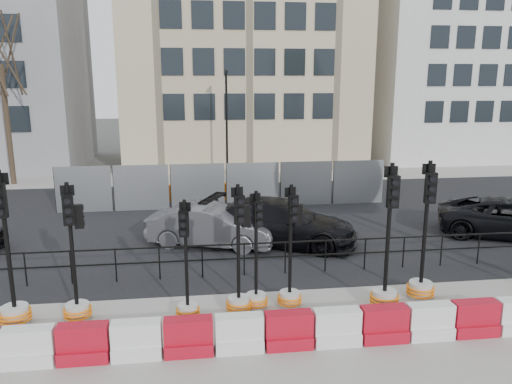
{
  "coord_description": "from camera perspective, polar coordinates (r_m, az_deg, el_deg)",
  "views": [
    {
      "loc": [
        -1.38,
        -12.26,
        5.62
      ],
      "look_at": [
        0.57,
        3.0,
        2.07
      ],
      "focal_mm": 35.0,
      "sensor_mm": 36.0,
      "label": 1
    }
  ],
  "objects": [
    {
      "name": "ground",
      "position": [
        13.56,
        -0.81,
        -11.51
      ],
      "size": [
        120.0,
        120.0,
        0.0
      ],
      "primitive_type": "plane",
      "color": "#51514C",
      "rests_on": "ground"
    },
    {
      "name": "traffic_signal_h",
      "position": [
        13.68,
        18.45,
        -8.57
      ],
      "size": [
        0.72,
        0.72,
        3.63
      ],
      "rotation": [
        0.0,
        0.0,
        -0.08
      ],
      "color": "#BBBBB7",
      "rests_on": "ground"
    },
    {
      "name": "barrier_row",
      "position": [
        10.91,
        0.92,
        -15.82
      ],
      "size": [
        12.55,
        0.5,
        0.8
      ],
      "color": "red",
      "rests_on": "ground"
    },
    {
      "name": "car_d",
      "position": [
        20.1,
        27.17,
        -2.68
      ],
      "size": [
        6.08,
        6.73,
        1.39
      ],
      "primitive_type": "imported",
      "rotation": [
        0.0,
        0.0,
        1.14
      ],
      "color": "black",
      "rests_on": "ground"
    },
    {
      "name": "traffic_signal_e",
      "position": [
        12.54,
        0.03,
        -10.52
      ],
      "size": [
        0.59,
        0.59,
        3.0
      ],
      "rotation": [
        0.0,
        0.0,
        0.3
      ],
      "color": "#BBBBB7",
      "rests_on": "ground"
    },
    {
      "name": "lamp_post_far",
      "position": [
        27.41,
        -3.37,
        7.93
      ],
      "size": [
        0.12,
        0.56,
        6.0
      ],
      "color": "black",
      "rests_on": "ground"
    },
    {
      "name": "tree_bare_far",
      "position": [
        29.4,
        -27.22,
        13.6
      ],
      "size": [
        2.0,
        2.0,
        9.0
      ],
      "color": "#473828",
      "rests_on": "ground"
    },
    {
      "name": "traffic_signal_d",
      "position": [
        12.26,
        -1.93,
        -10.35
      ],
      "size": [
        0.63,
        0.63,
        3.21
      ],
      "rotation": [
        0.0,
        0.0,
        0.24
      ],
      "color": "#BBBBB7",
      "rests_on": "ground"
    },
    {
      "name": "kerb_railing",
      "position": [
        14.4,
        -1.36,
        -7.06
      ],
      "size": [
        18.0,
        0.04,
        1.0
      ],
      "color": "black",
      "rests_on": "ground"
    },
    {
      "name": "heras_fencing",
      "position": [
        22.64,
        -3.66,
        0.35
      ],
      "size": [
        14.33,
        1.72,
        2.0
      ],
      "color": "gray",
      "rests_on": "ground"
    },
    {
      "name": "building_cream",
      "position": [
        34.58,
        -1.75,
        18.57
      ],
      "size": [
        15.0,
        10.06,
        18.0
      ],
      "color": "beige",
      "rests_on": "ground"
    },
    {
      "name": "road",
      "position": [
        20.11,
        -3.08,
        -3.23
      ],
      "size": [
        40.0,
        14.0,
        0.03
      ],
      "primitive_type": "cube",
      "color": "black",
      "rests_on": "ground"
    },
    {
      "name": "car_b",
      "position": [
        17.0,
        -5.09,
        -3.86
      ],
      "size": [
        4.17,
        5.24,
        1.42
      ],
      "primitive_type": "imported",
      "rotation": [
        0.0,
        0.0,
        1.24
      ],
      "color": "#4C4C51",
      "rests_on": "ground"
    },
    {
      "name": "building_white",
      "position": [
        38.94,
        21.72,
        15.59
      ],
      "size": [
        12.0,
        9.06,
        16.0
      ],
      "color": "silver",
      "rests_on": "ground"
    },
    {
      "name": "traffic_signal_f",
      "position": [
        12.6,
        3.96,
        -9.81
      ],
      "size": [
        0.62,
        0.62,
        3.13
      ],
      "rotation": [
        0.0,
        0.0,
        0.25
      ],
      "color": "#BBBBB7",
      "rests_on": "ground"
    },
    {
      "name": "traffic_signal_g",
      "position": [
        12.91,
        14.6,
        -9.6
      ],
      "size": [
        0.72,
        0.72,
        3.66
      ],
      "rotation": [
        0.0,
        0.0,
        0.0
      ],
      "color": "#BBBBB7",
      "rests_on": "ground"
    },
    {
      "name": "traffic_signal_c",
      "position": [
        12.13,
        -7.87,
        -11.59
      ],
      "size": [
        0.58,
        0.58,
        2.92
      ],
      "rotation": [
        0.0,
        0.0,
        -0.23
      ],
      "color": "#BBBBB7",
      "rests_on": "ground"
    },
    {
      "name": "traffic_signal_a",
      "position": [
        12.97,
        -26.05,
        -10.43
      ],
      "size": [
        0.72,
        0.72,
        3.67
      ],
      "rotation": [
        0.0,
        0.0,
        0.03
      ],
      "color": "#BBBBB7",
      "rests_on": "ground"
    },
    {
      "name": "car_c",
      "position": [
        17.15,
        2.72,
        -3.46
      ],
      "size": [
        6.19,
        6.95,
        1.54
      ],
      "primitive_type": "imported",
      "rotation": [
        0.0,
        0.0,
        1.14
      ],
      "color": "black",
      "rests_on": "ground"
    },
    {
      "name": "sidewalk_near",
      "position": [
        10.91,
        1.07,
        -17.95
      ],
      "size": [
        40.0,
        6.0,
        0.02
      ],
      "primitive_type": "cube",
      "color": "gray",
      "rests_on": "ground"
    },
    {
      "name": "traffic_signal_b",
      "position": [
        12.61,
        -19.87,
        -10.33
      ],
      "size": [
        0.66,
        0.66,
        3.34
      ],
      "rotation": [
        0.0,
        0.0,
        0.17
      ],
      "color": "#BBBBB7",
      "rests_on": "ground"
    },
    {
      "name": "sidewalk_far",
      "position": [
        28.84,
        -4.42,
        1.72
      ],
      "size": [
        40.0,
        4.0,
        0.02
      ],
      "primitive_type": "cube",
      "color": "gray",
      "rests_on": "ground"
    }
  ]
}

